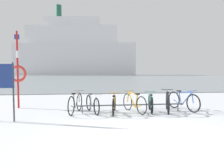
{
  "coord_description": "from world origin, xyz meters",
  "views": [
    {
      "loc": [
        -1.32,
        -4.82,
        1.58
      ],
      "look_at": [
        -0.04,
        6.29,
        0.9
      ],
      "focal_mm": 34.26,
      "sensor_mm": 36.0,
      "label": 1
    }
  ],
  "objects": [
    {
      "name": "bicycle_5",
      "position": [
        1.78,
        3.14,
        0.38
      ],
      "size": [
        0.66,
        1.71,
        0.84
      ],
      "color": "black",
      "rests_on": "ground"
    },
    {
      "name": "ground",
      "position": [
        0.0,
        53.9,
        -0.04
      ],
      "size": [
        80.0,
        132.0,
        0.08
      ],
      "color": "silver"
    },
    {
      "name": "bicycle_6",
      "position": [
        2.5,
        3.35,
        0.38
      ],
      "size": [
        0.67,
        1.74,
        0.83
      ],
      "color": "black",
      "rests_on": "ground"
    },
    {
      "name": "bicycle_0",
      "position": [
        -1.77,
        3.26,
        0.38
      ],
      "size": [
        0.56,
        1.65,
        0.83
      ],
      "color": "black",
      "rests_on": "ground"
    },
    {
      "name": "bicycle_4",
      "position": [
        1.11,
        3.18,
        0.34
      ],
      "size": [
        0.51,
        1.62,
        0.75
      ],
      "color": "black",
      "rests_on": "ground"
    },
    {
      "name": "bicycle_1",
      "position": [
        -1.14,
        3.23,
        0.34
      ],
      "size": [
        0.59,
        1.61,
        0.74
      ],
      "color": "black",
      "rests_on": "ground"
    },
    {
      "name": "bike_rack",
      "position": [
        0.36,
        3.2,
        0.27
      ],
      "size": [
        4.19,
        0.12,
        0.31
      ],
      "color": "#4C5156",
      "rests_on": "ground"
    },
    {
      "name": "rescue_post",
      "position": [
        -4.26,
        4.63,
        1.56
      ],
      "size": [
        0.72,
        0.11,
        3.27
      ],
      "color": "red",
      "rests_on": "ground"
    },
    {
      "name": "bicycle_2",
      "position": [
        -0.34,
        3.06,
        0.34
      ],
      "size": [
        0.48,
        1.67,
        0.74
      ],
      "color": "black",
      "rests_on": "ground"
    },
    {
      "name": "ferry_ship",
      "position": [
        -5.98,
        81.14,
        9.15
      ],
      "size": [
        46.86,
        18.18,
        27.27
      ],
      "color": "white",
      "rests_on": "ground"
    },
    {
      "name": "info_sign",
      "position": [
        -3.86,
        2.13,
        1.25
      ],
      "size": [
        0.55,
        0.12,
        1.85
      ],
      "color": "#33383D",
      "rests_on": "ground"
    },
    {
      "name": "bicycle_3",
      "position": [
        0.45,
        3.14,
        0.36
      ],
      "size": [
        0.66,
        1.61,
        0.8
      ],
      "color": "black",
      "rests_on": "ground"
    }
  ]
}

